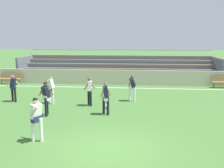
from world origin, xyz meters
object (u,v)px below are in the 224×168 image
Objects in this scene: player_white_challenging at (36,116)px; player_dark_on_ball at (13,86)px; player_dark_dropping_back at (132,85)px; soccer_ball at (107,106)px; player_dark_trailing_run at (46,95)px; bench_near_bin at (11,78)px; player_dark_overlapping at (106,95)px; bleacher_stand at (118,68)px; bench_centre_sideline at (224,81)px; player_white_wide_right at (51,87)px; player_white_pressing_high at (90,89)px.

player_white_challenging reaches higher than player_dark_on_ball.
soccer_ball is (-1.35, -1.78, -0.88)m from player_dark_dropping_back.
player_dark_dropping_back is 5.40m from player_dark_trailing_run.
player_white_challenging is (6.94, -11.59, 0.46)m from bench_near_bin.
player_dark_trailing_run is at bearing -171.43° from player_dark_overlapping.
bleacher_stand is 10.00× the size of bench_centre_sideline.
soccer_ball is at bearing -141.13° from bench_centre_sideline.
player_dark_overlapping is at bearing -28.04° from player_white_wide_right.
bench_near_bin is at bearing 180.00° from bench_centre_sideline.
player_dark_dropping_back is at bearing 38.73° from player_dark_trailing_run.
bleacher_stand is 10.00× the size of bench_near_bin.
player_white_wide_right is (5.63, -6.10, 0.47)m from bench_near_bin.
player_dark_on_ball is (-2.45, 0.27, -0.02)m from player_white_wide_right.
player_white_challenging reaches higher than player_white_pressing_high.
player_white_challenging is at bearing -101.09° from player_white_pressing_high.
bench_centre_sideline is 1.06× the size of player_white_wide_right.
player_white_challenging reaches higher than player_dark_dropping_back.
bench_centre_sideline is 1.07× the size of player_dark_overlapping.
bleacher_stand is 9.12m from bench_centre_sideline.
player_dark_overlapping is 0.99× the size of player_white_wide_right.
player_dark_on_ball is (-14.28, -5.84, 0.45)m from bench_centre_sideline.
player_dark_trailing_run is 1.02× the size of player_white_challenging.
soccer_ball is at bearing 93.85° from player_dark_overlapping.
player_white_wide_right is at bearing 174.34° from player_white_pressing_high.
player_white_wide_right is 1.01× the size of player_dark_on_ball.
player_white_wide_right is (-3.28, -9.23, -0.13)m from bleacher_stand.
player_white_wide_right is 2.46m from player_dark_on_ball.
player_white_pressing_high is at bearing 78.91° from player_white_challenging.
bench_centre_sideline is 10.84m from soccer_ball.
soccer_ball is (2.08, 4.80, -0.90)m from player_white_challenging.
soccer_ball is at bearing -23.77° from player_white_pressing_high.
bleacher_stand reaches higher than player_dark_overlapping.
player_white_pressing_high is 4.82m from player_dark_on_ball.
player_dark_overlapping reaches higher than player_dark_dropping_back.
player_white_wide_right is 3.58m from soccer_ball.
bleacher_stand is at bearing 70.42° from player_white_wide_right.
player_white_challenging is at bearing -97.61° from bleacher_stand.
player_dark_on_ball is (-5.92, 2.12, 0.00)m from player_dark_overlapping.
player_dark_trailing_run is 1.02× the size of player_dark_on_ball.
player_white_challenging is 5.30m from soccer_ball.
bleacher_stand reaches higher than player_dark_on_ball.
bleacher_stand is 10.84× the size of player_dark_dropping_back.
player_dark_trailing_run is (6.16, -8.40, 0.48)m from bench_near_bin.
bench_centre_sideline and bench_near_bin have the same top height.
player_white_wide_right reaches higher than bench_near_bin.
player_white_pressing_high is (-9.48, -6.33, 0.45)m from bench_centre_sideline.
player_dark_overlapping reaches higher than player_white_pressing_high.
player_dark_dropping_back is 0.98× the size of player_white_wide_right.
player_dark_dropping_back is at bearing 12.87° from player_white_wide_right.
bleacher_stand reaches higher than bench_centre_sideline.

